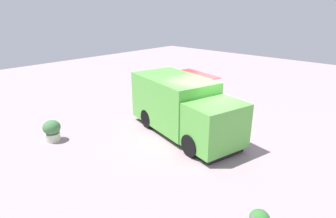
{
  "coord_description": "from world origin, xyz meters",
  "views": [
    {
      "loc": [
        -8.88,
        -6.12,
        4.92
      ],
      "look_at": [
        -1.41,
        0.82,
        1.2
      ],
      "focal_mm": 29.77,
      "sensor_mm": 36.0,
      "label": 1
    }
  ],
  "objects": [
    {
      "name": "person_customer",
      "position": [
        3.69,
        3.38,
        0.32
      ],
      "size": [
        0.8,
        0.53,
        0.87
      ],
      "color": "navy",
      "rests_on": "ground_plane"
    },
    {
      "name": "planter_flowering_far",
      "position": [
        -4.72,
        3.9,
        0.45
      ],
      "size": [
        0.66,
        0.66,
        0.85
      ],
      "color": "beige",
      "rests_on": "ground_plane"
    },
    {
      "name": "food_truck",
      "position": [
        -0.69,
        0.67,
        1.08
      ],
      "size": [
        3.6,
        5.5,
        2.25
      ],
      "color": "#5DBA47",
      "rests_on": "ground_plane"
    },
    {
      "name": "ground_plane",
      "position": [
        0.0,
        0.0,
        0.0
      ],
      "size": [
        40.0,
        40.0,
        0.0
      ],
      "primitive_type": "plane",
      "color": "#A68D95"
    }
  ]
}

